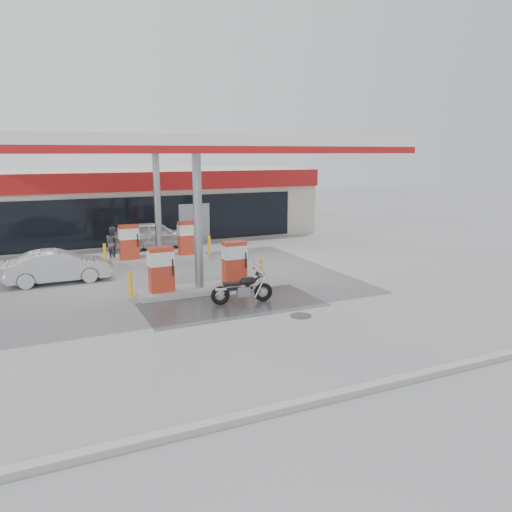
# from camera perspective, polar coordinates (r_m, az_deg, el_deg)

# --- Properties ---
(ground) EXTENTS (90.00, 90.00, 0.00)m
(ground) POSITION_cam_1_polar(r_m,az_deg,el_deg) (16.76, -4.30, -5.77)
(ground) COLOR gray
(ground) RESTS_ON ground
(wet_patch) EXTENTS (6.00, 3.00, 0.00)m
(wet_patch) POSITION_cam_1_polar(r_m,az_deg,el_deg) (16.93, -2.71, -5.56)
(wet_patch) COLOR #4C4C4F
(wet_patch) RESTS_ON ground
(drain_cover) EXTENTS (0.70, 0.70, 0.01)m
(drain_cover) POSITION_cam_1_polar(r_m,az_deg,el_deg) (15.84, 5.11, -6.82)
(drain_cover) COLOR #38383A
(drain_cover) RESTS_ON ground
(kerb) EXTENTS (28.00, 0.25, 0.15)m
(kerb) POSITION_cam_1_polar(r_m,az_deg,el_deg) (10.91, 9.15, -15.47)
(kerb) COLOR gray
(kerb) RESTS_ON ground
(store_building) EXTENTS (22.00, 8.22, 4.00)m
(store_building) POSITION_cam_1_polar(r_m,az_deg,el_deg) (31.57, -14.57, 5.89)
(store_building) COLOR beige
(store_building) RESTS_ON ground
(canopy) EXTENTS (16.00, 10.02, 5.51)m
(canopy) POSITION_cam_1_polar(r_m,az_deg,el_deg) (20.74, -9.48, 12.25)
(canopy) COLOR silver
(canopy) RESTS_ON ground
(pump_island_near) EXTENTS (5.14, 1.30, 1.78)m
(pump_island_near) POSITION_cam_1_polar(r_m,az_deg,el_deg) (18.39, -6.52, -1.93)
(pump_island_near) COLOR #9E9E99
(pump_island_near) RESTS_ON ground
(pump_island_far) EXTENTS (5.14, 1.30, 1.78)m
(pump_island_far) POSITION_cam_1_polar(r_m,az_deg,el_deg) (24.04, -11.01, 1.18)
(pump_island_far) COLOR #9E9E99
(pump_island_far) RESTS_ON ground
(parked_motorcycle) EXTENTS (2.15, 0.84, 1.11)m
(parked_motorcycle) POSITION_cam_1_polar(r_m,az_deg,el_deg) (16.96, -1.49, -3.79)
(parked_motorcycle) COLOR black
(parked_motorcycle) RESTS_ON ground
(sedan_white) EXTENTS (4.26, 1.72, 1.45)m
(sedan_white) POSITION_cam_1_polar(r_m,az_deg,el_deg) (27.24, -11.49, 2.43)
(sedan_white) COLOR silver
(sedan_white) RESTS_ON ground
(attendant) EXTENTS (0.88, 0.97, 1.62)m
(attendant) POSITION_cam_1_polar(r_m,az_deg,el_deg) (24.63, -16.01, 1.43)
(attendant) COLOR #4E4F52
(attendant) RESTS_ON ground
(hatchback_silver) EXTENTS (3.91, 1.38, 1.29)m
(hatchback_silver) POSITION_cam_1_polar(r_m,az_deg,el_deg) (21.08, -21.70, -1.11)
(hatchback_silver) COLOR #B0B4B8
(hatchback_silver) RESTS_ON ground
(parked_car_left) EXTENTS (4.56, 2.54, 1.25)m
(parked_car_left) POSITION_cam_1_polar(r_m,az_deg,el_deg) (29.32, -22.42, 2.22)
(parked_car_left) COLOR gray
(parked_car_left) RESTS_ON ground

